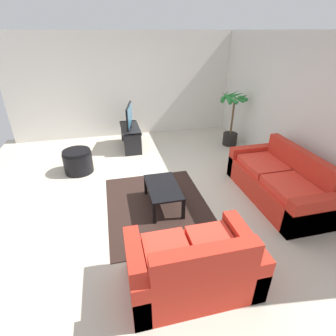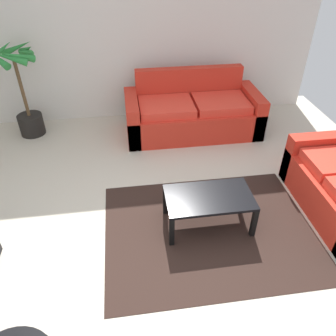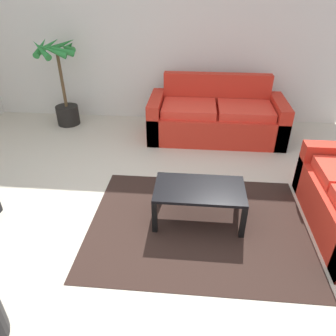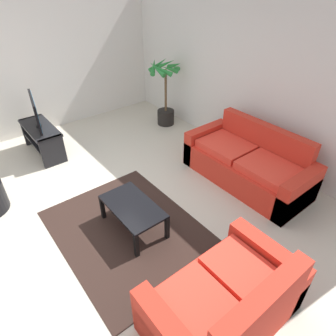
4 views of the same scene
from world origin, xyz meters
TOP-DOWN VIEW (x-y plane):
  - ground_plane at (0.00, 0.00)m, footprint 6.60×6.60m
  - wall_back at (0.00, 3.00)m, footprint 6.00×0.06m
  - couch_main at (0.90, 2.28)m, footprint 2.03×0.90m
  - coffee_table at (0.66, 0.25)m, footprint 0.90×0.52m
  - area_rug at (0.66, 0.15)m, footprint 2.20×1.70m
  - potted_palm at (-1.58, 2.54)m, footprint 0.71×0.70m

SIDE VIEW (x-z plane):
  - ground_plane at x=0.00m, z-range 0.00..0.00m
  - area_rug at x=0.66m, z-range 0.00..0.01m
  - couch_main at x=0.90m, z-range -0.15..0.75m
  - coffee_table at x=0.66m, z-range 0.14..0.53m
  - potted_palm at x=-1.58m, z-range -0.04..1.35m
  - wall_back at x=0.00m, z-range 0.00..2.70m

